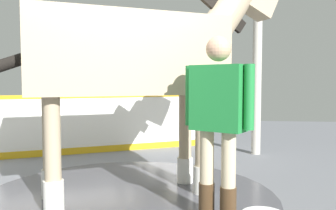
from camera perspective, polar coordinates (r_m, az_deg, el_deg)
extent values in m
cube|color=slate|center=(4.12, -8.52, -14.59)|extent=(16.00, 16.00, 0.02)
cylinder|color=#4C4C54|center=(4.13, -6.50, -14.32)|extent=(3.36, 3.36, 0.00)
cube|color=white|center=(6.50, -12.41, -3.25)|extent=(2.05, 3.84, 1.00)
cube|color=gold|center=(6.46, -12.48, 1.43)|extent=(2.07, 3.85, 0.06)
cube|color=gold|center=(6.57, -12.36, -7.06)|extent=(2.06, 3.84, 0.12)
cylinder|color=#B7B2A8|center=(6.40, 14.24, 5.93)|extent=(0.16, 0.16, 3.08)
cube|color=tan|center=(3.94, -6.68, 7.98)|extent=(1.76, 2.30, 0.86)
cylinder|color=tan|center=(4.48, 2.80, -5.37)|extent=(0.16, 0.16, 1.14)
cylinder|color=silver|center=(4.57, 2.78, -10.48)|extent=(0.20, 0.20, 0.32)
cylinder|color=tan|center=(4.06, 5.56, -6.34)|extent=(0.16, 0.16, 1.14)
cylinder|color=silver|center=(4.15, 5.52, -11.94)|extent=(0.20, 0.20, 0.32)
cylinder|color=tan|center=(4.10, -18.57, -6.42)|extent=(0.16, 0.16, 1.14)
cylinder|color=silver|center=(4.19, -18.45, -11.97)|extent=(0.20, 0.20, 0.32)
cylinder|color=tan|center=(3.64, -18.19, -7.71)|extent=(0.16, 0.16, 1.14)
cylinder|color=silver|center=(3.74, -18.06, -13.91)|extent=(0.20, 0.20, 0.32)
cylinder|color=tan|center=(4.45, 8.70, 13.35)|extent=(0.70, 0.86, 0.87)
cube|color=black|center=(4.47, 8.72, 14.98)|extent=(0.36, 0.62, 0.53)
cylinder|color=black|center=(3.81, -24.09, 6.32)|extent=(0.43, 0.67, 0.35)
cylinder|color=#47331E|center=(3.35, 9.71, -15.73)|extent=(0.15, 0.15, 0.34)
cylinder|color=#C6B793|center=(3.24, 9.80, -8.69)|extent=(0.13, 0.13, 0.50)
cylinder|color=#47331E|center=(3.45, 6.26, -15.15)|extent=(0.15, 0.15, 0.34)
cylinder|color=#C6B793|center=(3.33, 6.32, -8.29)|extent=(0.13, 0.13, 0.50)
cube|color=#1E7F38|center=(3.21, 8.12, 1.14)|extent=(0.43, 0.54, 0.60)
cylinder|color=#1E7F38|center=(3.09, 13.03, 1.26)|extent=(0.09, 0.09, 0.57)
cylinder|color=#1E7F38|center=(3.35, 3.60, 1.53)|extent=(0.09, 0.09, 0.57)
sphere|color=tan|center=(3.22, 8.19, 9.01)|extent=(0.23, 0.23, 0.23)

